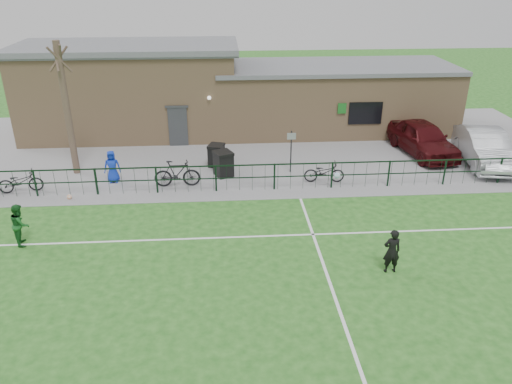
{
  "coord_description": "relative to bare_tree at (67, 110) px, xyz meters",
  "views": [
    {
      "loc": [
        -1.15,
        -11.54,
        8.99
      ],
      "look_at": [
        0.0,
        5.0,
        1.3
      ],
      "focal_mm": 35.0,
      "sensor_mm": 36.0,
      "label": 1
    }
  ],
  "objects": [
    {
      "name": "wheelie_bin_right",
      "position": [
        6.83,
        -0.82,
        -2.44
      ],
      "size": [
        0.97,
        1.02,
        1.08
      ],
      "primitive_type": "cube",
      "rotation": [
        0.0,
        0.0,
        0.41
      ],
      "color": "black",
      "rests_on": "paving_strip"
    },
    {
      "name": "wheelie_bin_left",
      "position": [
        6.51,
        0.41,
        -2.49
      ],
      "size": [
        0.84,
        0.9,
        0.99
      ],
      "primitive_type": "cube",
      "rotation": [
        0.0,
        0.0,
        -0.3
      ],
      "color": "black",
      "rests_on": "paving_strip"
    },
    {
      "name": "bicycle_c",
      "position": [
        -1.78,
        -2.03,
        -2.5
      ],
      "size": [
        1.89,
        0.92,
        0.95
      ],
      "primitive_type": "imported",
      "rotation": [
        0.0,
        0.0,
        1.74
      ],
      "color": "black",
      "rests_on": "paving_strip"
    },
    {
      "name": "perimeter_fence",
      "position": [
        8.0,
        -2.5,
        -2.4
      ],
      "size": [
        28.0,
        0.1,
        1.2
      ],
      "primitive_type": "cube",
      "color": "black",
      "rests_on": "ground"
    },
    {
      "name": "bicycle_d",
      "position": [
        4.82,
        -1.9,
        -2.38
      ],
      "size": [
        2.0,
        0.58,
        1.2
      ],
      "primitive_type": "imported",
      "rotation": [
        0.0,
        0.0,
        1.58
      ],
      "color": "black",
      "rests_on": "paving_strip"
    },
    {
      "name": "clubhouse",
      "position": [
        7.12,
        6.0,
        -0.78
      ],
      "size": [
        24.25,
        5.4,
        4.96
      ],
      "color": "tan",
      "rests_on": "ground"
    },
    {
      "name": "car_maroon",
      "position": [
        16.96,
        1.36,
        -2.15
      ],
      "size": [
        2.66,
        5.11,
        1.66
      ],
      "primitive_type": "imported",
      "rotation": [
        0.0,
        0.0,
        0.15
      ],
      "color": "#410B0E",
      "rests_on": "paving_strip"
    },
    {
      "name": "spectator_child",
      "position": [
        1.92,
        -1.2,
        -2.25
      ],
      "size": [
        0.76,
        0.53,
        1.46
      ],
      "primitive_type": "imported",
      "rotation": [
        0.0,
        0.0,
        0.1
      ],
      "color": "#1330B3",
      "rests_on": "paving_strip"
    },
    {
      "name": "ground",
      "position": [
        8.0,
        -10.5,
        -3.0
      ],
      "size": [
        90.0,
        90.0,
        0.0
      ],
      "primitive_type": "plane",
      "color": "#215A1A",
      "rests_on": "ground"
    },
    {
      "name": "paving_strip",
      "position": [
        8.0,
        3.0,
        -2.99
      ],
      "size": [
        34.0,
        13.0,
        0.02
      ],
      "primitive_type": "cube",
      "color": "gray",
      "rests_on": "ground"
    },
    {
      "name": "goalkeeper_kick",
      "position": [
        11.98,
        -8.91,
        -2.2
      ],
      "size": [
        1.57,
        3.25,
        2.22
      ],
      "color": "black",
      "rests_on": "ground"
    },
    {
      "name": "ball_ground",
      "position": [
        0.41,
        -2.87,
        -2.9
      ],
      "size": [
        0.21,
        0.21,
        0.21
      ],
      "primitive_type": "sphere",
      "color": "white",
      "rests_on": "ground"
    },
    {
      "name": "sign_post",
      "position": [
        9.96,
        -0.61,
        -1.98
      ],
      "size": [
        0.07,
        0.07,
        2.0
      ],
      "primitive_type": "cylinder",
      "rotation": [
        0.0,
        0.0,
        0.2
      ],
      "color": "black",
      "rests_on": "paving_strip"
    },
    {
      "name": "car_silver",
      "position": [
        19.4,
        -0.2,
        -2.15
      ],
      "size": [
        2.53,
        5.23,
        1.65
      ],
      "primitive_type": "imported",
      "rotation": [
        0.0,
        0.0,
        -0.16
      ],
      "color": "#A5A8AD",
      "rests_on": "paving_strip"
    },
    {
      "name": "pitch_line_mid",
      "position": [
        8.0,
        -6.5,
        -3.0
      ],
      "size": [
        28.0,
        0.1,
        0.01
      ],
      "primitive_type": "cube",
      "color": "white",
      "rests_on": "ground"
    },
    {
      "name": "pitch_line_perp",
      "position": [
        10.0,
        -10.5,
        -3.0
      ],
      "size": [
        0.1,
        16.0,
        0.01
      ],
      "primitive_type": "cube",
      "color": "white",
      "rests_on": "ground"
    },
    {
      "name": "bare_tree",
      "position": [
        0.0,
        0.0,
        0.0
      ],
      "size": [
        0.3,
        0.3,
        6.0
      ],
      "primitive_type": "cylinder",
      "color": "#4B392E",
      "rests_on": "ground"
    },
    {
      "name": "outfield_player",
      "position": [
        -0.23,
        -6.38,
        -2.25
      ],
      "size": [
        0.75,
        0.86,
        1.5
      ],
      "primitive_type": "imported",
      "rotation": [
        0.0,
        0.0,
        1.86
      ],
      "color": "#195821",
      "rests_on": "ground"
    },
    {
      "name": "pitch_line_touch",
      "position": [
        8.0,
        -2.7,
        -3.0
      ],
      "size": [
        28.0,
        0.1,
        0.01
      ],
      "primitive_type": "cube",
      "color": "white",
      "rests_on": "ground"
    },
    {
      "name": "bicycle_e",
      "position": [
        11.29,
        -1.87,
        -2.51
      ],
      "size": [
        1.83,
        0.77,
        0.93
      ],
      "primitive_type": "imported",
      "rotation": [
        0.0,
        0.0,
        1.48
      ],
      "color": "black",
      "rests_on": "paving_strip"
    }
  ]
}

